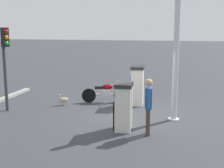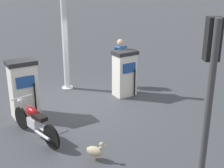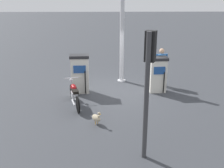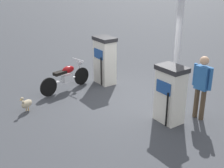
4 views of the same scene
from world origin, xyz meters
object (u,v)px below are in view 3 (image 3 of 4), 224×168
(fuel_pump_far, at_px, (158,74))
(attendant_person, at_px, (161,64))
(wandering_duck, at_px, (96,118))
(canopy_support_pole, at_px, (122,37))
(motorcycle_near_pump, at_px, (74,93))
(fuel_pump_near, at_px, (80,74))
(roadside_traffic_light, at_px, (148,74))

(fuel_pump_far, bearing_deg, attendant_person, 159.76)
(wandering_duck, relative_size, canopy_support_pole, 0.11)
(motorcycle_near_pump, bearing_deg, fuel_pump_far, 112.18)
(fuel_pump_near, bearing_deg, fuel_pump_far, 90.00)
(attendant_person, relative_size, roadside_traffic_light, 0.54)
(attendant_person, bearing_deg, canopy_support_pole, -113.35)
(fuel_pump_near, relative_size, roadside_traffic_light, 0.51)
(motorcycle_near_pump, distance_m, wandering_duck, 1.86)
(motorcycle_near_pump, height_order, attendant_person, attendant_person)
(attendant_person, bearing_deg, wandering_duck, -36.79)
(roadside_traffic_light, bearing_deg, fuel_pump_far, 165.35)
(motorcycle_near_pump, relative_size, canopy_support_pole, 0.44)
(fuel_pump_far, relative_size, canopy_support_pole, 0.35)
(motorcycle_near_pump, xyz_separation_m, canopy_support_pole, (-2.96, 2.00, 1.66))
(motorcycle_near_pump, distance_m, attendant_person, 4.38)
(fuel_pump_near, relative_size, fuel_pump_far, 1.08)
(fuel_pump_far, relative_size, wandering_duck, 3.12)
(wandering_duck, height_order, canopy_support_pole, canopy_support_pole)
(fuel_pump_far, distance_m, wandering_duck, 4.00)
(roadside_traffic_light, bearing_deg, fuel_pump_near, -156.77)
(roadside_traffic_light, height_order, canopy_support_pole, canopy_support_pole)
(roadside_traffic_light, bearing_deg, attendant_person, 164.53)
(fuel_pump_near, height_order, canopy_support_pole, canopy_support_pole)
(canopy_support_pole, bearing_deg, roadside_traffic_light, 1.70)
(roadside_traffic_light, bearing_deg, canopy_support_pole, -178.30)
(fuel_pump_far, height_order, canopy_support_pole, canopy_support_pole)
(fuel_pump_near, relative_size, motorcycle_near_pump, 0.85)
(attendant_person, relative_size, wandering_duck, 3.55)
(attendant_person, height_order, roadside_traffic_light, roadside_traffic_light)
(roadside_traffic_light, relative_size, canopy_support_pole, 0.73)
(motorcycle_near_pump, xyz_separation_m, wandering_duck, (1.62, 0.88, -0.24))
(attendant_person, xyz_separation_m, canopy_support_pole, (-0.75, -1.74, 1.13))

